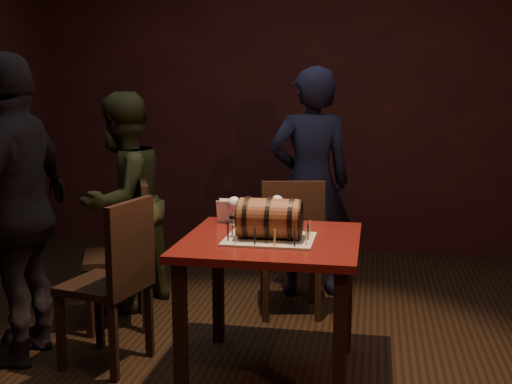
% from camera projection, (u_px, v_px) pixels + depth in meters
% --- Properties ---
extents(room_shell, '(5.04, 5.04, 2.80)m').
position_uv_depth(room_shell, '(252.00, 110.00, 3.39)').
color(room_shell, black).
rests_on(room_shell, ground).
extents(pub_table, '(0.90, 0.90, 0.75)m').
position_uv_depth(pub_table, '(271.00, 258.00, 3.33)').
color(pub_table, '#480E0C').
rests_on(pub_table, ground).
extents(cake_board, '(0.45, 0.35, 0.01)m').
position_uv_depth(cake_board, '(270.00, 239.00, 3.26)').
color(cake_board, '#A49B84').
rests_on(cake_board, pub_table).
extents(barrel_cake, '(0.37, 0.22, 0.22)m').
position_uv_depth(barrel_cake, '(270.00, 218.00, 3.24)').
color(barrel_cake, brown).
rests_on(barrel_cake, cake_board).
extents(birthday_candles, '(0.40, 0.30, 0.09)m').
position_uv_depth(birthday_candles, '(270.00, 230.00, 3.25)').
color(birthday_candles, '#DDCF84').
rests_on(birthday_candles, cake_board).
extents(wine_glass_left, '(0.07, 0.07, 0.16)m').
position_uv_depth(wine_glass_left, '(234.00, 204.00, 3.60)').
color(wine_glass_left, silver).
rests_on(wine_glass_left, pub_table).
extents(wine_glass_mid, '(0.07, 0.07, 0.16)m').
position_uv_depth(wine_glass_mid, '(277.00, 203.00, 3.64)').
color(wine_glass_mid, silver).
rests_on(wine_glass_mid, pub_table).
extents(wine_glass_right, '(0.07, 0.07, 0.16)m').
position_uv_depth(wine_glass_right, '(293.00, 206.00, 3.56)').
color(wine_glass_right, silver).
rests_on(wine_glass_right, pub_table).
extents(pint_of_ale, '(0.07, 0.07, 0.15)m').
position_uv_depth(pint_of_ale, '(245.00, 216.00, 3.50)').
color(pint_of_ale, silver).
rests_on(pint_of_ale, pub_table).
extents(menu_card, '(0.10, 0.05, 0.13)m').
position_uv_depth(menu_card, '(226.00, 211.00, 3.66)').
color(menu_card, white).
rests_on(menu_card, pub_table).
extents(chair_back, '(0.48, 0.48, 0.93)m').
position_uv_depth(chair_back, '(291.00, 240.00, 4.19)').
color(chair_back, black).
rests_on(chair_back, ground).
extents(chair_left_rear, '(0.52, 0.52, 0.93)m').
position_uv_depth(chair_left_rear, '(129.00, 246.00, 4.06)').
color(chair_left_rear, black).
rests_on(chair_left_rear, ground).
extents(chair_left_front, '(0.48, 0.48, 0.93)m').
position_uv_depth(chair_left_front, '(116.00, 274.00, 3.45)').
color(chair_left_front, black).
rests_on(chair_left_front, ground).
extents(person_back, '(0.70, 0.57, 1.65)m').
position_uv_depth(person_back, '(310.00, 183.00, 4.61)').
color(person_back, black).
rests_on(person_back, ground).
extents(person_left_rear, '(0.75, 0.86, 1.48)m').
position_uv_depth(person_left_rear, '(122.00, 202.00, 4.35)').
color(person_left_rear, '#3A3F1F').
rests_on(person_left_rear, ground).
extents(person_left_front, '(0.44, 1.01, 1.71)m').
position_uv_depth(person_left_front, '(18.00, 209.00, 3.53)').
color(person_left_front, black).
rests_on(person_left_front, ground).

